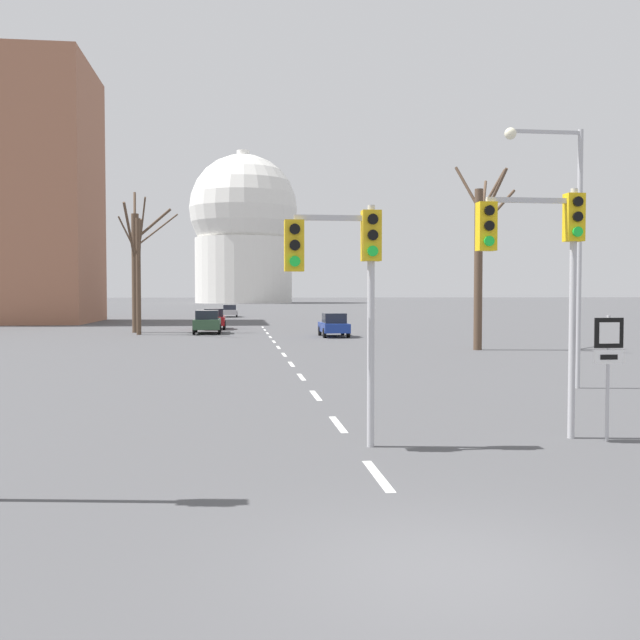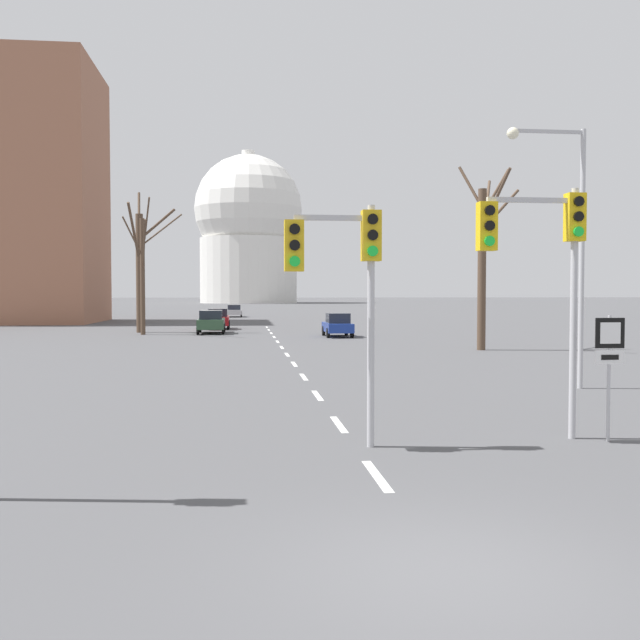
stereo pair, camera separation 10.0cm
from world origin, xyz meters
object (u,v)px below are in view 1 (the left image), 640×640
object	(u,v)px
traffic_signal_near_right	(544,249)
street_lamp_right	(565,228)
sedan_mid_centre	(207,322)
sedan_near_left	(230,311)
traffic_signal_centre_tall	(344,265)
sedan_near_right	(334,325)
route_sign_post	(608,355)
sedan_far_left	(214,319)

from	to	relation	value
traffic_signal_near_right	street_lamp_right	bearing A→B (deg)	61.54
street_lamp_right	sedan_mid_centre	distance (m)	33.56
street_lamp_right	sedan_near_left	xyz separation A→B (m)	(-10.74, 65.76, -4.18)
traffic_signal_centre_tall	sedan_near_right	size ratio (longest dim) A/B	1.13
traffic_signal_near_right	sedan_near_right	bearing A→B (deg)	89.34
traffic_signal_near_right	sedan_mid_centre	xyz separation A→B (m)	(-8.17, 38.23, -2.97)
sedan_mid_centre	route_sign_post	bearing A→B (deg)	-76.33
sedan_near_left	sedan_near_right	xyz separation A→B (m)	(7.24, -39.50, 0.05)
sedan_near_left	sedan_far_left	bearing A→B (deg)	-92.02
sedan_mid_centre	sedan_far_left	bearing A→B (deg)	87.11
sedan_near_right	sedan_mid_centre	xyz separation A→B (m)	(-8.56, 4.79, 0.06)
traffic_signal_near_right	street_lamp_right	size ratio (longest dim) A/B	0.64
sedan_near_right	traffic_signal_centre_tall	bearing A→B (deg)	-97.55
traffic_signal_centre_tall	sedan_far_left	distance (m)	44.75
sedan_near_left	sedan_near_right	size ratio (longest dim) A/B	1.11
sedan_near_left	sedan_far_left	size ratio (longest dim) A/B	1.04
sedan_near_right	sedan_mid_centre	bearing A→B (deg)	150.78
traffic_signal_near_right	sedan_far_left	xyz separation A→B (m)	(-7.87, 44.19, -2.98)
traffic_signal_centre_tall	route_sign_post	bearing A→B (deg)	-0.44
sedan_near_right	sedan_near_left	bearing A→B (deg)	100.39
sedan_near_right	street_lamp_right	bearing A→B (deg)	-82.40
sedan_near_right	sedan_mid_centre	world-z (taller)	sedan_mid_centre
street_lamp_right	route_sign_post	bearing A→B (deg)	-109.56
traffic_signal_near_right	sedan_mid_centre	size ratio (longest dim) A/B	1.13
traffic_signal_near_right	sedan_near_left	xyz separation A→B (m)	(-6.85, 72.94, -3.08)
sedan_mid_centre	street_lamp_right	bearing A→B (deg)	-68.78
route_sign_post	sedan_near_right	size ratio (longest dim) A/B	0.61
route_sign_post	street_lamp_right	size ratio (longest dim) A/B	0.32
traffic_signal_near_right	sedan_far_left	bearing A→B (deg)	100.10
sedan_near_right	sedan_far_left	xyz separation A→B (m)	(-8.26, 10.75, 0.05)
route_sign_post	traffic_signal_centre_tall	bearing A→B (deg)	179.56
sedan_near_left	street_lamp_right	bearing A→B (deg)	-80.72
street_lamp_right	sedan_far_left	size ratio (longest dim) A/B	1.82
traffic_signal_centre_tall	sedan_near_left	xyz separation A→B (m)	(-2.77, 73.26, -2.74)
traffic_signal_near_right	street_lamp_right	world-z (taller)	street_lamp_right
traffic_signal_centre_tall	sedan_near_left	distance (m)	73.36
route_sign_post	traffic_signal_near_right	bearing A→B (deg)	163.57
sedan_near_left	sedan_far_left	world-z (taller)	sedan_far_left
route_sign_post	street_lamp_right	world-z (taller)	street_lamp_right
traffic_signal_centre_tall	route_sign_post	size ratio (longest dim) A/B	1.84
traffic_signal_near_right	traffic_signal_centre_tall	size ratio (longest dim) A/B	1.09
traffic_signal_near_right	route_sign_post	world-z (taller)	traffic_signal_near_right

